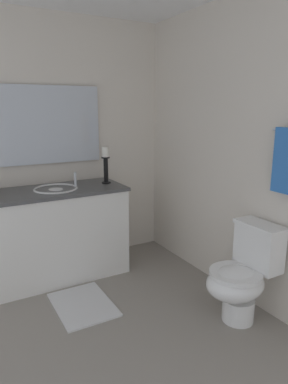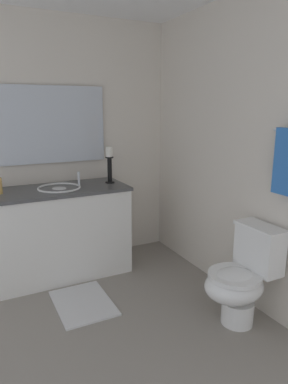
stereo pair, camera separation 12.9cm
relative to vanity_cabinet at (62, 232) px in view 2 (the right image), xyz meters
name	(u,v)px [view 2 (the right image)]	position (x,y,z in m)	size (l,w,h in m)	color
floor	(98,356)	(1.26, -0.10, -0.44)	(3.17, 2.72, 0.02)	gray
wall_back	(265,157)	(1.26, 1.26, 0.80)	(3.17, 0.04, 2.45)	silver
wall_left	(39,146)	(-0.33, -0.10, 0.80)	(0.04, 2.72, 2.45)	silver
vanity_cabinet	(62,232)	(0.00, 0.00, 0.00)	(0.58, 1.26, 0.86)	white
sink_basin	(60,192)	(0.00, 0.00, 0.39)	(0.40, 0.40, 0.24)	white
mirror	(49,125)	(-0.28, 0.00, 0.99)	(0.02, 1.10, 0.73)	silver
candle_holder_tall	(110,164)	(-0.02, 0.51, 0.62)	(0.09, 0.09, 0.36)	black
toilet	(242,278)	(1.40, 0.98, -0.06)	(0.39, 0.54, 0.75)	white
towel_near_vanity	(287,162)	(1.53, 1.19, 0.80)	(0.21, 0.03, 0.45)	blue
bath_mat	(83,303)	(0.62, 0.00, -0.42)	(0.60, 0.44, 0.02)	silver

